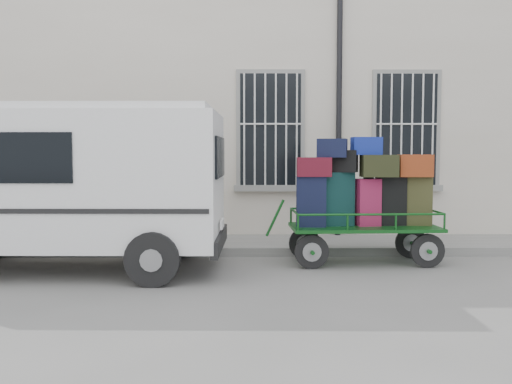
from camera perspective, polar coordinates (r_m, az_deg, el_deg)
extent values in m
plane|color=slate|center=(8.60, 4.84, -8.11)|extent=(80.00, 80.00, 0.00)
cube|color=beige|center=(13.95, 2.74, 8.92)|extent=(24.00, 5.00, 6.00)
cylinder|color=black|center=(11.47, 8.31, 8.94)|extent=(0.11, 0.11, 5.60)
cube|color=black|center=(11.37, 1.45, 6.25)|extent=(1.20, 0.08, 2.20)
cube|color=gray|center=(11.36, 1.45, 0.40)|extent=(1.45, 0.22, 0.12)
cube|color=black|center=(11.78, 14.77, 6.04)|extent=(1.20, 0.08, 2.20)
cube|color=gray|center=(11.77, 14.70, 0.40)|extent=(1.45, 0.22, 0.12)
cube|color=slate|center=(10.74, 3.72, -5.27)|extent=(24.00, 1.70, 0.15)
cylinder|color=black|center=(8.89, 5.59, -5.97)|extent=(0.54, 0.08, 0.54)
cylinder|color=gray|center=(8.89, 5.59, -5.97)|extent=(0.30, 0.11, 0.29)
cylinder|color=black|center=(9.68, 4.89, -5.14)|extent=(0.54, 0.08, 0.54)
cylinder|color=gray|center=(9.68, 4.89, -5.14)|extent=(0.30, 0.11, 0.29)
cylinder|color=black|center=(9.32, 16.78, -5.65)|extent=(0.54, 0.08, 0.54)
cylinder|color=gray|center=(9.32, 16.78, -5.65)|extent=(0.30, 0.11, 0.29)
cylinder|color=black|center=(10.08, 15.23, -4.90)|extent=(0.54, 0.08, 0.54)
cylinder|color=gray|center=(10.08, 15.23, -4.90)|extent=(0.30, 0.11, 0.29)
cube|color=#124F19|center=(9.41, 10.75, -3.49)|extent=(2.40, 1.16, 0.05)
cylinder|color=#124F19|center=(9.16, 1.92, -2.61)|extent=(0.31, 0.05, 0.60)
cube|color=black|center=(9.13, 5.53, -0.96)|extent=(0.48, 0.28, 0.80)
cube|color=black|center=(9.11, 5.54, 1.66)|extent=(0.19, 0.14, 0.03)
cube|color=#0C292E|center=(9.30, 8.18, -0.69)|extent=(0.53, 0.32, 0.87)
cube|color=black|center=(9.28, 8.21, 2.08)|extent=(0.20, 0.13, 0.03)
cube|color=maroon|center=(9.36, 11.15, -1.02)|extent=(0.40, 0.30, 0.76)
cube|color=black|center=(9.34, 11.19, 1.40)|extent=(0.15, 0.12, 0.03)
cube|color=black|center=(9.54, 13.31, -0.86)|extent=(0.47, 0.30, 0.79)
cube|color=black|center=(9.52, 13.35, 1.62)|extent=(0.19, 0.14, 0.03)
cube|color=#36351B|center=(9.66, 15.92, -0.85)|extent=(0.46, 0.34, 0.79)
cube|color=black|center=(9.64, 15.96, 1.59)|extent=(0.17, 0.15, 0.03)
cube|color=#5C1216|center=(9.11, 5.81, 2.51)|extent=(0.54, 0.37, 0.30)
cube|color=black|center=(9.30, 8.50, 3.07)|extent=(0.58, 0.44, 0.36)
cube|color=#272B15|center=(9.31, 12.20, 2.57)|extent=(0.57, 0.35, 0.35)
cube|color=maroon|center=(9.53, 15.62, 2.56)|extent=(0.54, 0.34, 0.36)
cube|color=black|center=(9.19, 7.63, 4.37)|extent=(0.52, 0.39, 0.30)
cube|color=#16319A|center=(9.35, 10.98, 4.54)|extent=(0.48, 0.30, 0.28)
cube|color=white|center=(9.10, -19.01, 1.25)|extent=(4.86, 2.18, 1.97)
cube|color=white|center=(9.12, -19.16, 7.72)|extent=(4.64, 2.01, 0.11)
cube|color=black|center=(8.59, -3.66, 3.50)|extent=(0.08, 1.53, 0.60)
cube|color=black|center=(8.69, -3.69, -4.82)|extent=(0.15, 2.03, 0.24)
cube|color=white|center=(8.66, -3.41, -3.18)|extent=(0.04, 0.46, 0.13)
cylinder|color=black|center=(7.83, -10.29, -6.59)|extent=(0.75, 0.26, 0.74)
cylinder|color=black|center=(9.79, -8.06, -4.44)|extent=(0.75, 0.26, 0.74)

